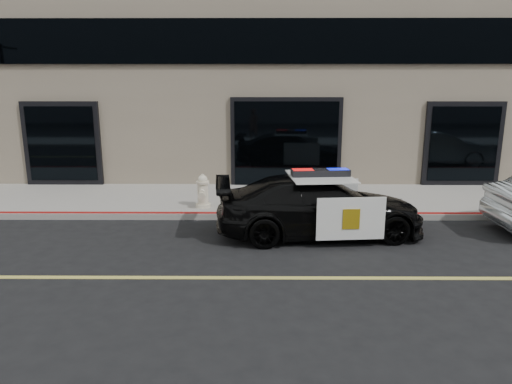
{
  "coord_description": "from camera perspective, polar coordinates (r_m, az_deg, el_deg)",
  "views": [
    {
      "loc": [
        -1.85,
        -7.24,
        3.18
      ],
      "look_at": [
        -1.91,
        2.2,
        1.0
      ],
      "focal_mm": 32.0,
      "sensor_mm": 36.0,
      "label": 1
    }
  ],
  "objects": [
    {
      "name": "ground",
      "position": [
        8.12,
        13.71,
        -10.44
      ],
      "size": [
        120.0,
        120.0,
        0.0
      ],
      "primitive_type": "plane",
      "color": "black",
      "rests_on": "ground"
    },
    {
      "name": "police_car",
      "position": [
        10.0,
        7.93,
        -1.73
      ],
      "size": [
        2.6,
        4.8,
        1.47
      ],
      "color": "black",
      "rests_on": "ground"
    },
    {
      "name": "building_n",
      "position": [
        18.06,
        6.72,
        21.91
      ],
      "size": [
        60.0,
        7.0,
        12.0
      ],
      "primitive_type": "cube",
      "color": "#756856",
      "rests_on": "ground"
    },
    {
      "name": "fire_hydrant",
      "position": [
        11.76,
        -6.66,
        0.01
      ],
      "size": [
        0.39,
        0.54,
        0.86
      ],
      "color": "beige",
      "rests_on": "sidewalk_n"
    },
    {
      "name": "sidewalk_n",
      "position": [
        13.01,
        8.52,
        -0.95
      ],
      "size": [
        60.0,
        3.5,
        0.15
      ],
      "primitive_type": "cube",
      "color": "gray",
      "rests_on": "ground"
    }
  ]
}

